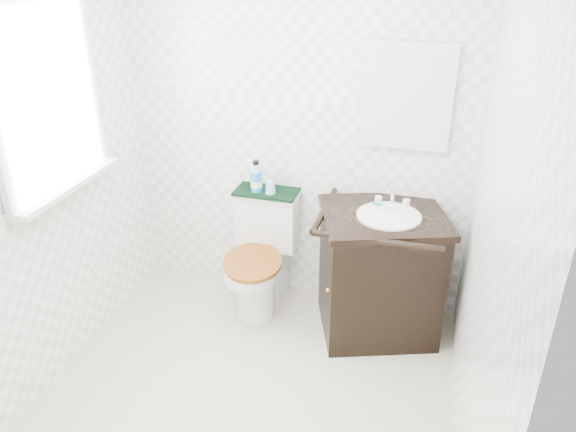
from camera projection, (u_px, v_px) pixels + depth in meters
The scene contains 14 objects.
floor at pixel (240, 408), 3.03m from camera, with size 2.40×2.40×0.00m, color beige.
wall_back at pixel (299, 128), 3.53m from camera, with size 2.40×2.40×0.00m, color white.
wall_front at pixel (61, 399), 1.46m from camera, with size 2.40×2.40×0.00m, color white.
wall_left at pixel (20, 181), 2.76m from camera, with size 2.40×2.40×0.00m, color white.
wall_right at pixel (488, 240), 2.22m from camera, with size 2.40×2.40×0.00m, color white.
window at pixel (45, 99), 2.81m from camera, with size 0.02×0.70×0.90m, color white.
mirror at pixel (407, 97), 3.23m from camera, with size 0.50×0.02×0.60m, color silver.
toilet at pixel (262, 259), 3.75m from camera, with size 0.45×0.66×0.78m.
vanity at pixel (380, 270), 3.46m from camera, with size 0.88×0.82×0.92m.
trash_bin at pixel (348, 286), 3.81m from camera, with size 0.20×0.16×0.29m.
towel at pixel (267, 192), 3.66m from camera, with size 0.41×0.22×0.02m, color black.
mouthwash_bottle at pixel (256, 177), 3.61m from camera, with size 0.07×0.07×0.21m.
cup at pixel (271, 187), 3.60m from camera, with size 0.07×0.07×0.08m, color #92B5EF.
soap_bar at pixel (378, 204), 3.38m from camera, with size 0.08×0.05×0.02m, color #186774.
Camera 1 is at (0.87, -2.09, 2.28)m, focal length 35.00 mm.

